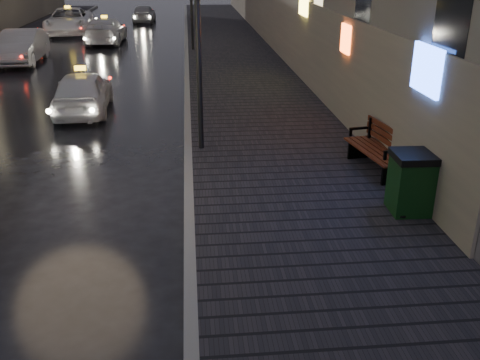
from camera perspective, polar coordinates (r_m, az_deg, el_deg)
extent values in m
plane|color=black|center=(8.86, -15.23, -10.88)|extent=(120.00, 120.00, 0.00)
cube|color=black|center=(28.76, -0.82, 13.38)|extent=(4.60, 58.00, 0.15)
cube|color=slate|center=(28.67, -5.73, 13.25)|extent=(0.20, 58.00, 0.15)
cube|color=slate|center=(30.05, -23.35, 11.99)|extent=(0.20, 58.00, 0.15)
cylinder|color=black|center=(13.45, -4.45, 13.57)|extent=(0.14, 0.14, 5.00)
cylinder|color=black|center=(29.35, -5.22, 18.55)|extent=(0.14, 0.14, 5.00)
cube|color=black|center=(12.17, 16.07, 0.58)|extent=(0.57, 0.16, 0.45)
cube|color=black|center=(12.15, 17.30, 2.42)|extent=(0.08, 0.08, 0.79)
cube|color=black|center=(11.95, 16.12, 2.97)|extent=(0.48, 0.13, 0.06)
cube|color=black|center=(13.55, 12.56, 3.23)|extent=(0.57, 0.16, 0.45)
cube|color=black|center=(13.54, 13.65, 4.88)|extent=(0.08, 0.08, 0.79)
cube|color=black|center=(13.36, 12.54, 5.40)|extent=(0.48, 0.13, 0.06)
cube|color=#461A0F|center=(12.76, 14.34, 3.07)|extent=(1.01, 2.13, 0.05)
cube|color=#461A0F|center=(12.79, 15.56, 4.54)|extent=(0.36, 2.02, 0.45)
cube|color=black|center=(10.85, 17.78, -0.59)|extent=(0.76, 0.76, 1.08)
cube|color=black|center=(10.63, 18.17, 2.41)|extent=(0.82, 0.82, 0.14)
imported|color=silver|center=(18.40, -16.43, 9.03)|extent=(1.82, 4.16, 1.39)
imported|color=#A09FA7|center=(28.31, -22.25, 13.02)|extent=(1.75, 4.72, 1.54)
imported|color=silver|center=(33.48, -14.16, 15.19)|extent=(2.15, 5.04, 1.45)
imported|color=silver|center=(38.29, -17.78, 15.86)|extent=(3.17, 6.11, 1.65)
imported|color=gray|center=(43.63, -10.21, 17.07)|extent=(1.68, 3.96, 1.34)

